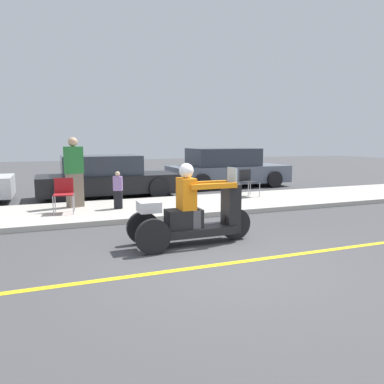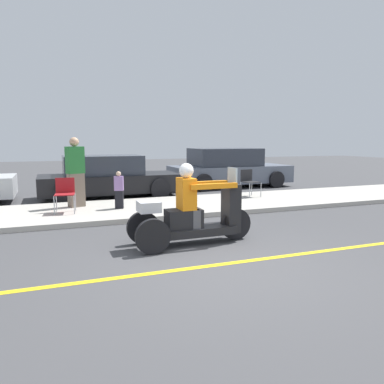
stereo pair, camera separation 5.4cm
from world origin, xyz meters
The scene contains 10 objects.
ground_plane centered at (0.00, 0.00, 0.00)m, with size 60.00×60.00×0.00m, color #424244.
lane_stripe centered at (-0.03, 0.00, 0.00)m, with size 24.00×0.12×0.01m.
sidewalk_strip centered at (0.00, 4.60, 0.06)m, with size 28.00×2.80×0.12m.
motorcycle_trike centered at (-0.02, 1.21, 0.52)m, with size 2.27×0.77×1.45m.
spectator_near_curb centered at (-1.73, 5.18, 0.99)m, with size 0.49×0.38×1.79m.
spectator_end_of_line centered at (-0.74, 4.52, 0.58)m, with size 0.26×0.20×0.94m.
folding_chair_curbside centered at (3.36, 5.18, 0.62)m, with size 0.53×0.53×0.82m.
folding_chair_set_back centered at (-2.04, 4.49, 0.62)m, with size 0.51×0.51×0.82m.
parked_car_lot_right centered at (4.26, 8.41, 0.72)m, with size 4.70×2.11×1.51m.
parked_car_lot_center centered at (-0.61, 7.28, 0.65)m, with size 4.38×1.92×1.35m.
Camera 1 is at (-2.40, -4.86, 1.85)m, focal length 35.00 mm.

